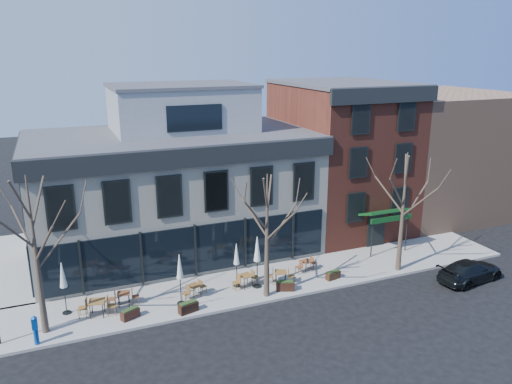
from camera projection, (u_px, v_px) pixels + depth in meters
name	position (u px, v px, depth m)	size (l,w,h in m)	color
ground	(196.00, 278.00, 30.43)	(120.00, 120.00, 0.00)	black
sidewalk_front	(259.00, 283.00, 29.68)	(33.50, 4.70, 0.15)	gray
corner_building	(174.00, 184.00, 33.65)	(18.39, 10.39, 11.10)	silver
red_brick_building	(341.00, 156.00, 38.04)	(8.20, 11.78, 11.18)	maroon
bg_building	(434.00, 151.00, 42.77)	(12.00, 12.00, 10.00)	#8C664C
tree_corner	(36.00, 254.00, 23.31)	(3.93, 3.98, 7.92)	#382B21
tree_mid	(267.00, 235.00, 27.01)	(3.50, 3.55, 7.04)	#382B21
tree_right	(403.00, 211.00, 30.23)	(3.72, 3.77, 7.48)	#382B21
parked_sedan	(470.00, 271.00, 29.94)	(1.81, 4.46, 1.29)	black
call_box	(35.00, 329.00, 23.19)	(0.30, 0.30, 1.50)	#0B3E92
cafe_set_0	(97.00, 306.00, 25.76)	(2.01, 0.94, 1.03)	brown
cafe_set_1	(124.00, 297.00, 26.87)	(1.69, 0.76, 0.87)	brown
cafe_set_2	(194.00, 289.00, 27.78)	(1.62, 1.02, 0.84)	brown
cafe_set_3	(246.00, 279.00, 28.89)	(1.78, 0.81, 0.91)	brown
cafe_set_4	(281.00, 276.00, 29.35)	(1.75, 1.05, 0.90)	brown
cafe_set_5	(306.00, 265.00, 30.97)	(1.62, 0.74, 0.83)	brown
umbrella_0	(63.00, 278.00, 25.58)	(0.46, 0.46, 2.87)	black
umbrella_1	(180.00, 269.00, 26.54)	(0.46, 0.46, 2.89)	black
umbrella_2	(236.00, 256.00, 28.61)	(0.42, 0.42, 2.64)	black
umbrella_3	(257.00, 252.00, 28.42)	(0.50, 0.50, 3.11)	black
planter_0	(130.00, 314.00, 25.57)	(1.04, 0.76, 0.54)	#321810
planter_1	(188.00, 307.00, 26.17)	(1.12, 0.67, 0.59)	black
planter_2	(285.00, 286.00, 28.54)	(1.12, 0.77, 0.58)	black
planter_3	(333.00, 275.00, 29.96)	(0.98, 0.55, 0.52)	#311F10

